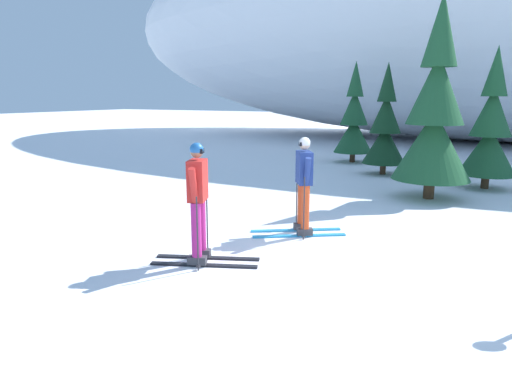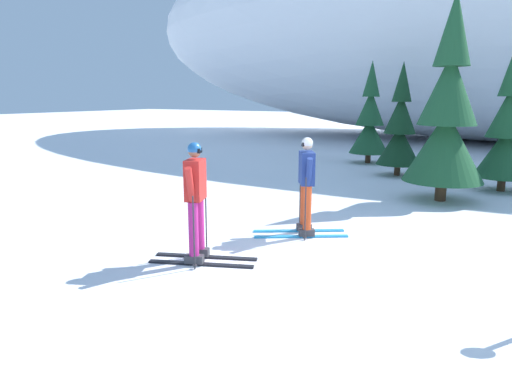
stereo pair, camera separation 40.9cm
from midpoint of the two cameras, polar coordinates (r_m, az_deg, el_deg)
The scene contains 7 objects.
ground_plane at distance 7.09m, azimuth 8.30°, elevation -9.10°, with size 120.00×120.00×0.00m, color white.
skier_navy_jacket at distance 8.39m, azimuth 4.52°, elevation 1.07°, with size 1.69×1.31×1.80m.
skier_red_jacket at distance 6.98m, azimuth -8.83°, elevation -1.06°, with size 1.68×1.00×1.85m.
pine_tree_far_left at distance 17.97m, azimuth 11.42°, elevation 8.67°, with size 1.46×1.46×3.79m.
pine_tree_center_left at distance 15.37m, azimuth 15.00°, elevation 7.64°, with size 1.38×1.38×3.56m.
pine_tree_center_right at distance 11.94m, azimuth 20.39°, elevation 8.83°, with size 1.88×1.88×4.87m.
pine_tree_far_right at distance 13.93m, azimuth 26.34°, elevation 6.87°, with size 1.48×1.48×3.82m.
Camera 1 is at (1.92, -6.38, 2.53)m, focal length 32.22 mm.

